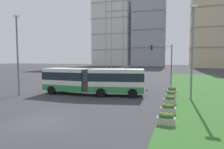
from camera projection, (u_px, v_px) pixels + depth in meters
The scene contains 18 objects.
ground_plane at pixel (39, 122), 12.86m from camera, with size 260.00×260.00×0.00m, color #38383D.
grass_median at pixel (220, 103), 18.38m from camera, with size 10.00×70.00×0.08m, color #336628.
articulated_bus at pixel (93, 80), 22.71m from camera, with size 11.95×3.79×3.00m.
car_maroon_sedan at pixel (92, 78), 35.11m from camera, with size 4.55×2.36×1.58m.
flower_planter_0 at pixel (166, 119), 12.20m from camera, with size 1.10×0.56×0.74m.
flower_planter_1 at pixel (168, 109), 14.63m from camera, with size 1.10×0.56×0.74m.
flower_planter_2 at pixel (170, 100), 17.81m from camera, with size 1.10×0.56×0.74m.
flower_planter_3 at pixel (171, 95), 20.35m from camera, with size 1.10×0.56×0.74m.
flower_planter_4 at pixel (172, 91), 23.07m from camera, with size 1.10×0.56×0.74m.
flower_planter_5 at pixel (172, 90), 23.57m from camera, with size 1.10×0.56×0.74m.
traffic_light_far_right at pixel (164, 58), 31.25m from camera, with size 3.50×0.28×6.33m.
streetlight_left at pixel (17, 52), 21.96m from camera, with size 0.70×0.28×8.94m.
streetlight_median at pixel (192, 49), 19.36m from camera, with size 0.70×0.28×9.34m.
apartment_tower_west at pixel (113, 21), 121.10m from camera, with size 22.16×18.09×54.14m.
apartment_tower_westcentre at pixel (149, 32), 113.21m from camera, with size 17.84×16.08×38.99m.
apartment_tower_centre at pixel (208, 21), 90.77m from camera, with size 14.57×16.69×43.20m.
apartment_tower_eastcentre at pixel (222, 16), 106.50m from camera, with size 20.44×14.56×54.62m.
transmission_pylon at pixel (117, 21), 66.91m from camera, with size 9.00×6.24×30.99m.
Camera 1 is at (8.56, -10.38, 4.15)m, focal length 31.61 mm.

